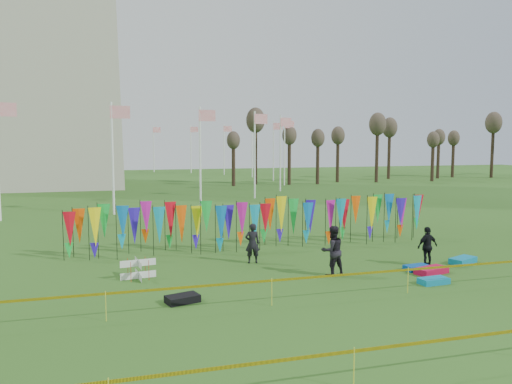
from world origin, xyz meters
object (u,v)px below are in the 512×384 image
object	(u,v)px
box_kite	(138,269)
kite_bag_turquoise	(434,281)
kite_bag_blue	(417,268)
kite_bag_black	(182,299)
kite_bag_red	(431,271)
kite_bag_teal	(463,260)
person_left	(252,243)
person_right	(427,246)
person_mid	(332,251)

from	to	relation	value
box_kite	kite_bag_turquoise	bearing A→B (deg)	-19.25
kite_bag_blue	kite_bag_black	world-z (taller)	kite_bag_black
kite_bag_red	kite_bag_teal	distance (m)	2.60
kite_bag_red	kite_bag_teal	xyz separation A→B (m)	(2.35, 1.12, -0.00)
kite_bag_teal	box_kite	bearing A→B (deg)	174.62
box_kite	person_left	bearing A→B (deg)	14.23
person_right	kite_bag_turquoise	size ratio (longest dim) A/B	1.52
kite_bag_teal	person_right	bearing A→B (deg)	179.22
person_left	kite_bag_turquoise	bearing A→B (deg)	146.54
person_mid	kite_bag_turquoise	xyz separation A→B (m)	(3.10, -2.08, -0.87)
box_kite	kite_bag_red	bearing A→B (deg)	-12.06
person_mid	kite_bag_blue	world-z (taller)	person_mid
kite_bag_black	person_left	bearing A→B (deg)	51.32
person_mid	person_left	bearing A→B (deg)	-52.94
box_kite	kite_bag_red	world-z (taller)	box_kite
box_kite	kite_bag_teal	distance (m)	13.60
box_kite	kite_bag_teal	bearing A→B (deg)	-5.38
person_mid	kite_bag_turquoise	bearing A→B (deg)	141.63
kite_bag_turquoise	kite_bag_red	distance (m)	1.47
person_right	kite_bag_black	world-z (taller)	person_right
person_mid	kite_bag_blue	xyz separation A→B (m)	(3.64, -0.22, -0.87)
box_kite	kite_bag_turquoise	size ratio (longest dim) A/B	0.70
box_kite	kite_bag_black	xyz separation A→B (m)	(1.24, -3.26, -0.26)
box_kite	kite_bag_teal	world-z (taller)	box_kite
kite_bag_blue	kite_bag_red	world-z (taller)	kite_bag_red
person_right	kite_bag_blue	bearing A→B (deg)	25.94
kite_bag_turquoise	kite_bag_teal	size ratio (longest dim) A/B	0.84
person_left	kite_bag_blue	size ratio (longest dim) A/B	1.69
kite_bag_turquoise	kite_bag_red	world-z (taller)	kite_bag_red
kite_bag_black	kite_bag_teal	distance (m)	12.45
box_kite	person_mid	size ratio (longest dim) A/B	0.39
box_kite	person_left	size ratio (longest dim) A/B	0.44
box_kite	kite_bag_teal	xyz separation A→B (m)	(13.54, -1.27, -0.26)
box_kite	kite_bag_black	world-z (taller)	box_kite
person_right	kite_bag_teal	distance (m)	1.90
kite_bag_black	person_mid	bearing A→B (deg)	15.80
person_left	person_mid	xyz separation A→B (m)	(2.46, -2.78, 0.11)
kite_bag_black	kite_bag_teal	xyz separation A→B (m)	(12.29, 1.99, 0.00)
person_mid	kite_bag_teal	size ratio (longest dim) A/B	1.50
person_right	kite_bag_blue	world-z (taller)	person_right
person_right	kite_bag_blue	xyz separation A→B (m)	(-0.83, -0.52, -0.72)
kite_bag_turquoise	person_mid	bearing A→B (deg)	146.12
kite_bag_red	kite_bag_black	xyz separation A→B (m)	(-9.95, -0.87, -0.00)
kite_bag_black	kite_bag_blue	bearing A→B (deg)	8.76
person_left	kite_bag_teal	bearing A→B (deg)	171.62
person_right	kite_bag_teal	size ratio (longest dim) A/B	1.28
kite_bag_teal	kite_bag_red	bearing A→B (deg)	-154.60
person_left	kite_bag_teal	distance (m)	9.08
kite_bag_blue	box_kite	bearing A→B (deg)	170.80
kite_bag_teal	person_left	bearing A→B (deg)	163.95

